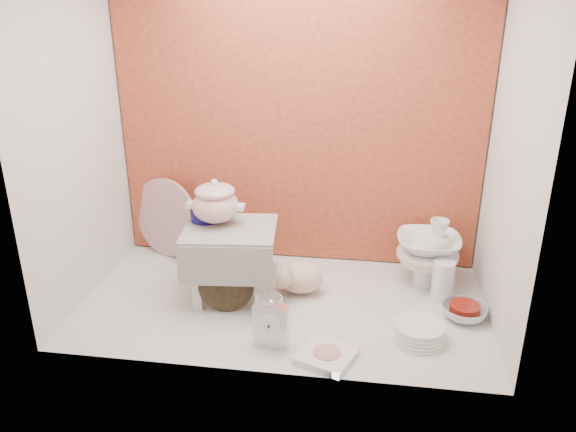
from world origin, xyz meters
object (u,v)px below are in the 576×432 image
soup_tureen (215,201)px  crystal_bowl (464,312)px  step_stool (231,263)px  plush_pig (300,277)px  blue_white_vase (198,241)px  dinner_plate_stack (419,332)px  porcelain_tower (428,252)px  mantel_clock (271,324)px  gold_rim_teacup (269,308)px  floral_platter (166,218)px

soup_tureen → crystal_bowl: (1.11, -0.08, -0.42)m
step_stool → plush_pig: size_ratio=1.45×
step_stool → blue_white_vase: size_ratio=1.85×
blue_white_vase → plush_pig: bearing=-25.1°
step_stool → dinner_plate_stack: 0.87m
step_stool → porcelain_tower: step_stool is taller
mantel_clock → porcelain_tower: 0.89m
crystal_bowl → gold_rim_teacup: bearing=-170.4°
step_stool → plush_pig: (0.30, 0.08, -0.09)m
soup_tureen → plush_pig: size_ratio=0.90×
blue_white_vase → floral_platter: bearing=166.5°
soup_tureen → crystal_bowl: size_ratio=1.29×
step_stool → mantel_clock: size_ratio=1.96×
gold_rim_teacup → porcelain_tower: (0.68, 0.43, 0.11)m
plush_pig → blue_white_vase: bearing=132.2°
gold_rim_teacup → dinner_plate_stack: 0.63m
step_stool → gold_rim_teacup: step_stool is taller
step_stool → mantel_clock: step_stool is taller
soup_tureen → floral_platter: bearing=137.1°
crystal_bowl → porcelain_tower: size_ratio=0.57×
step_stool → floral_platter: size_ratio=0.96×
crystal_bowl → floral_platter: bearing=164.0°
dinner_plate_stack → crystal_bowl: size_ratio=1.13×
plush_pig → porcelain_tower: (0.58, 0.18, 0.09)m
plush_pig → dinner_plate_stack: bearing=-53.1°
blue_white_vase → mantel_clock: 0.87m
plush_pig → porcelain_tower: size_ratio=0.82×
plush_pig → porcelain_tower: bearing=-5.8°
plush_pig → crystal_bowl: bearing=-31.6°
blue_white_vase → dinner_plate_stack: bearing=-27.7°
step_stool → blue_white_vase: 0.44m
step_stool → gold_rim_teacup: 0.29m
soup_tureen → blue_white_vase: soup_tureen is taller
soup_tureen → dinner_plate_stack: 1.03m
dinner_plate_stack → crystal_bowl: 0.28m
plush_pig → dinner_plate_stack: size_ratio=1.28×
plush_pig → crystal_bowl: 0.74m
mantel_clock → crystal_bowl: size_ratio=1.07×
soup_tureen → crystal_bowl: soup_tureen is taller
soup_tureen → blue_white_vase: bearing=122.6°
blue_white_vase → mantel_clock: size_ratio=1.06×
gold_rim_teacup → crystal_bowl: (0.83, 0.14, -0.03)m
blue_white_vase → soup_tureen: bearing=-57.4°
step_stool → porcelain_tower: size_ratio=1.20×
gold_rim_teacup → porcelain_tower: bearing=32.3°
step_stool → floral_platter: floral_platter is taller
gold_rim_teacup → mantel_clock: bearing=-76.9°
mantel_clock → crystal_bowl: bearing=28.2°
floral_platter → crystal_bowl: bearing=-16.0°
plush_pig → dinner_plate_stack: 0.61m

